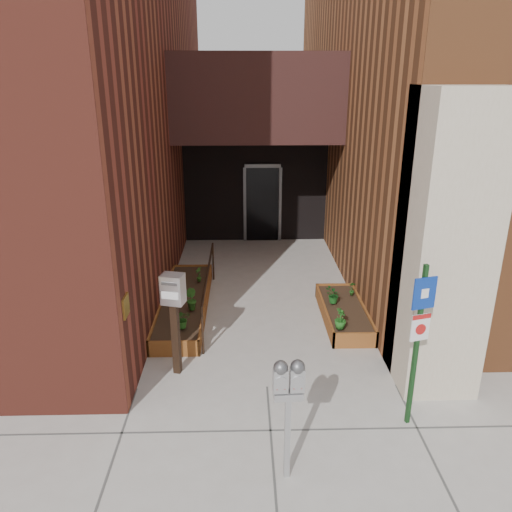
{
  "coord_description": "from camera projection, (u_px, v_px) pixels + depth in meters",
  "views": [
    {
      "loc": [
        -0.34,
        -6.51,
        4.54
      ],
      "look_at": [
        -0.12,
        1.8,
        1.49
      ],
      "focal_mm": 35.0,
      "sensor_mm": 36.0,
      "label": 1
    }
  ],
  "objects": [
    {
      "name": "ground",
      "position": [
        267.0,
        387.0,
        7.67
      ],
      "size": [
        80.0,
        80.0,
        0.0
      ],
      "primitive_type": "plane",
      "color": "#9E9991",
      "rests_on": "ground"
    },
    {
      "name": "shrub_left_d",
      "position": [
        199.0,
        274.0,
        10.76
      ],
      "size": [
        0.22,
        0.22,
        0.33
      ],
      "primitive_type": "imported",
      "rotation": [
        0.0,
        0.0,
        5.07
      ],
      "color": "#2C601B",
      "rests_on": "planter_left"
    },
    {
      "name": "shrub_left_b",
      "position": [
        191.0,
        299.0,
        9.47
      ],
      "size": [
        0.32,
        0.32,
        0.41
      ],
      "primitive_type": "imported",
      "rotation": [
        0.0,
        0.0,
        2.26
      ],
      "color": "#225016",
      "rests_on": "planter_left"
    },
    {
      "name": "shrub_left_a",
      "position": [
        182.0,
        319.0,
        8.79
      ],
      "size": [
        0.36,
        0.36,
        0.34
      ],
      "primitive_type": "imported",
      "rotation": [
        0.0,
        0.0,
        0.2
      ],
      "color": "#225819",
      "rests_on": "planter_left"
    },
    {
      "name": "payment_dropbox",
      "position": [
        174.0,
        303.0,
        7.64
      ],
      "size": [
        0.39,
        0.32,
        1.7
      ],
      "color": "black",
      "rests_on": "ground"
    },
    {
      "name": "parking_meter",
      "position": [
        289.0,
        389.0,
        5.56
      ],
      "size": [
        0.36,
        0.17,
        1.59
      ],
      "color": "#A0A0A2",
      "rests_on": "ground"
    },
    {
      "name": "planter_left",
      "position": [
        185.0,
        304.0,
        10.13
      ],
      "size": [
        0.9,
        3.6,
        0.3
      ],
      "color": "brown",
      "rests_on": "ground"
    },
    {
      "name": "sign_post",
      "position": [
        419.0,
        330.0,
        6.4
      ],
      "size": [
        0.31,
        0.12,
        2.34
      ],
      "color": "#143917",
      "rests_on": "ground"
    },
    {
      "name": "shrub_right_a",
      "position": [
        340.0,
        319.0,
        8.76
      ],
      "size": [
        0.27,
        0.27,
        0.38
      ],
      "primitive_type": "imported",
      "rotation": [
        0.0,
        0.0,
        1.17
      ],
      "color": "#1D5618",
      "rests_on": "planter_right"
    },
    {
      "name": "planter_right",
      "position": [
        344.0,
        313.0,
        9.73
      ],
      "size": [
        0.8,
        2.2,
        0.3
      ],
      "color": "brown",
      "rests_on": "ground"
    },
    {
      "name": "shrub_left_c",
      "position": [
        178.0,
        281.0,
        10.43
      ],
      "size": [
        0.24,
        0.24,
        0.32
      ],
      "primitive_type": "imported",
      "rotation": [
        0.0,
        0.0,
        3.58
      ],
      "color": "#245317",
      "rests_on": "planter_left"
    },
    {
      "name": "architecture",
      "position": [
        248.0,
        55.0,
        12.43
      ],
      "size": [
        20.0,
        14.6,
        10.0
      ],
      "color": "maroon",
      "rests_on": "ground"
    },
    {
      "name": "shrub_right_b",
      "position": [
        352.0,
        288.0,
        10.09
      ],
      "size": [
        0.17,
        0.17,
        0.3
      ],
      "primitive_type": "imported",
      "rotation": [
        0.0,
        0.0,
        3.01
      ],
      "color": "#1F5217",
      "rests_on": "planter_right"
    },
    {
      "name": "handrail",
      "position": [
        208.0,
        277.0,
        9.88
      ],
      "size": [
        0.04,
        3.34,
        0.9
      ],
      "color": "black",
      "rests_on": "ground"
    },
    {
      "name": "shrub_right_c",
      "position": [
        333.0,
        295.0,
        9.73
      ],
      "size": [
        0.42,
        0.42,
        0.33
      ],
      "primitive_type": "imported",
      "rotation": [
        0.0,
        0.0,
        3.95
      ],
      "color": "#164F18",
      "rests_on": "planter_right"
    }
  ]
}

